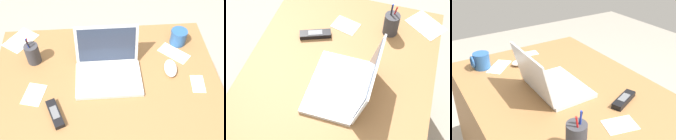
% 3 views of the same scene
% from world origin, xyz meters
% --- Properties ---
extents(desk, '(1.14, 0.84, 0.74)m').
position_xyz_m(desk, '(0.00, 0.00, 0.37)').
color(desk, olive).
rests_on(desk, ground).
extents(laptop, '(0.33, 0.27, 0.22)m').
position_xyz_m(laptop, '(0.01, 0.06, 0.79)').
color(laptop, silver).
rests_on(laptop, desk).
extents(cordless_phone, '(0.10, 0.16, 0.03)m').
position_xyz_m(cordless_phone, '(-0.24, -0.17, 0.76)').
color(cordless_phone, black).
rests_on(cordless_phone, desk).
extents(pen_holder, '(0.07, 0.07, 0.17)m').
position_xyz_m(pen_holder, '(-0.37, 0.17, 0.80)').
color(pen_holder, '#333338').
rests_on(pen_holder, desk).
extents(paper_note_left, '(0.20, 0.21, 0.00)m').
position_xyz_m(paper_note_left, '(-0.47, 0.34, 0.74)').
color(paper_note_left, white).
rests_on(paper_note_left, desk).
extents(paper_note_front, '(0.12, 0.15, 0.00)m').
position_xyz_m(paper_note_front, '(-0.35, -0.05, 0.74)').
color(paper_note_front, white).
rests_on(paper_note_front, desk).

